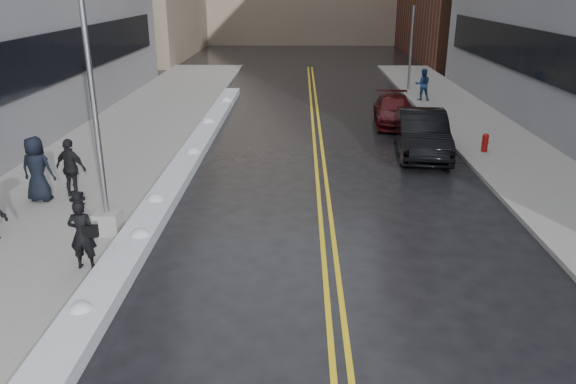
# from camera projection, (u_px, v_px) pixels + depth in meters

# --- Properties ---
(ground) EXTENTS (160.00, 160.00, 0.00)m
(ground) POSITION_uv_depth(u_px,v_px,m) (224.00, 276.00, 12.97)
(ground) COLOR black
(ground) RESTS_ON ground
(sidewalk_west) EXTENTS (5.50, 50.00, 0.15)m
(sidewalk_west) POSITION_uv_depth(u_px,v_px,m) (113.00, 151.00, 22.44)
(sidewalk_west) COLOR gray
(sidewalk_west) RESTS_ON ground
(sidewalk_east) EXTENTS (4.00, 50.00, 0.15)m
(sidewalk_east) POSITION_uv_depth(u_px,v_px,m) (509.00, 153.00, 22.11)
(sidewalk_east) COLOR gray
(sidewalk_east) RESTS_ON ground
(lane_line_left) EXTENTS (0.12, 50.00, 0.01)m
(lane_line_left) POSITION_uv_depth(u_px,v_px,m) (315.00, 154.00, 22.30)
(lane_line_left) COLOR gold
(lane_line_left) RESTS_ON ground
(lane_line_right) EXTENTS (0.12, 50.00, 0.01)m
(lane_line_right) POSITION_uv_depth(u_px,v_px,m) (323.00, 154.00, 22.29)
(lane_line_right) COLOR gold
(lane_line_right) RESTS_ON ground
(snow_ridge) EXTENTS (0.90, 30.00, 0.34)m
(snow_ridge) POSITION_uv_depth(u_px,v_px,m) (185.00, 164.00, 20.46)
(snow_ridge) COLOR silver
(snow_ridge) RESTS_ON ground
(lamppost) EXTENTS (0.65, 0.65, 7.62)m
(lamppost) POSITION_uv_depth(u_px,v_px,m) (99.00, 146.00, 14.04)
(lamppost) COLOR gray
(lamppost) RESTS_ON sidewalk_west
(fire_hydrant) EXTENTS (0.26, 0.26, 0.73)m
(fire_hydrant) POSITION_uv_depth(u_px,v_px,m) (485.00, 142.00, 21.97)
(fire_hydrant) COLOR maroon
(fire_hydrant) RESTS_ON sidewalk_east
(traffic_signal) EXTENTS (0.16, 0.20, 6.00)m
(traffic_signal) POSITION_uv_depth(u_px,v_px,m) (412.00, 36.00, 34.11)
(traffic_signal) COLOR gray
(traffic_signal) RESTS_ON sidewalk_east
(pedestrian_fedora) EXTENTS (0.62, 0.42, 1.68)m
(pedestrian_fedora) POSITION_uv_depth(u_px,v_px,m) (82.00, 234.00, 12.75)
(pedestrian_fedora) COLOR black
(pedestrian_fedora) RESTS_ON sidewalk_west
(pedestrian_c) EXTENTS (1.04, 0.74, 2.00)m
(pedestrian_c) POSITION_uv_depth(u_px,v_px,m) (37.00, 169.00, 16.74)
(pedestrian_c) COLOR black
(pedestrian_c) RESTS_ON sidewalk_west
(pedestrian_d) EXTENTS (1.16, 0.78, 1.84)m
(pedestrian_d) POSITION_uv_depth(u_px,v_px,m) (71.00, 168.00, 17.10)
(pedestrian_d) COLOR black
(pedestrian_d) RESTS_ON sidewalk_west
(pedestrian_east) EXTENTS (0.90, 0.72, 1.76)m
(pedestrian_east) POSITION_uv_depth(u_px,v_px,m) (423.00, 84.00, 31.65)
(pedestrian_east) COLOR navy
(pedestrian_east) RESTS_ON sidewalk_east
(car_black) EXTENTS (2.25, 5.35, 1.72)m
(car_black) POSITION_uv_depth(u_px,v_px,m) (422.00, 133.00, 21.92)
(car_black) COLOR black
(car_black) RESTS_ON ground
(car_maroon) EXTENTS (2.16, 4.67, 1.32)m
(car_maroon) POSITION_uv_depth(u_px,v_px,m) (394.00, 110.00, 26.84)
(car_maroon) COLOR #400A0C
(car_maroon) RESTS_ON ground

